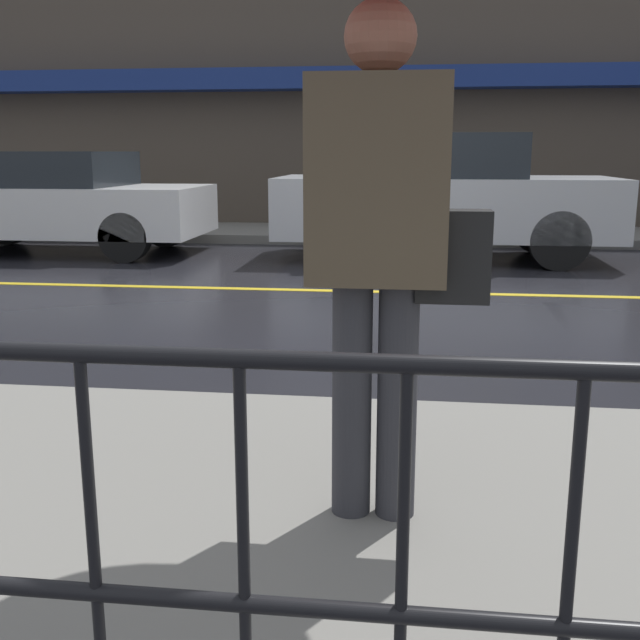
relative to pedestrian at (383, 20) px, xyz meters
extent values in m
plane|color=black|center=(-0.34, 5.04, -1.79)|extent=(80.00, 80.00, 0.00)
cube|color=gray|center=(-0.34, -0.10, -1.72)|extent=(28.00, 2.70, 0.14)
cube|color=gray|center=(-0.34, 9.89, -1.72)|extent=(28.00, 2.11, 0.14)
cube|color=gold|center=(-0.34, 5.04, -1.78)|extent=(25.20, 0.12, 0.01)
cube|color=#4C4238|center=(-0.34, 11.09, 0.68)|extent=(28.00, 0.30, 4.94)
cube|color=navy|center=(-0.34, 10.67, 0.81)|extent=(16.80, 0.55, 0.35)
cylinder|color=black|center=(-0.34, -1.20, -0.76)|extent=(12.00, 0.04, 0.04)
cylinder|color=black|center=(-0.34, -1.20, -1.25)|extent=(12.00, 0.04, 0.04)
cylinder|color=black|center=(-0.49, -1.20, -1.20)|extent=(0.02, 0.02, 0.89)
cylinder|color=black|center=(-0.19, -1.20, -1.20)|extent=(0.02, 0.02, 0.89)
cylinder|color=black|center=(0.11, -1.20, -1.20)|extent=(0.02, 0.02, 0.89)
cylinder|color=black|center=(0.41, -1.20, -1.20)|extent=(0.02, 0.02, 0.89)
cylinder|color=#333338|center=(-0.08, 0.00, -1.23)|extent=(0.14, 0.14, 0.83)
cylinder|color=#333338|center=(0.07, 0.00, -1.23)|extent=(0.14, 0.14, 0.83)
cube|color=brown|center=(-0.01, 0.00, -0.49)|extent=(0.45, 0.27, 0.66)
sphere|color=#B26C52|center=(-0.01, 0.00, -0.05)|extent=(0.23, 0.23, 0.23)
cylinder|color=#262628|center=(-0.01, 0.00, -0.12)|extent=(0.02, 0.02, 0.74)
cube|color=black|center=(0.24, 0.00, -0.73)|extent=(0.24, 0.12, 0.30)
cube|color=silver|center=(-4.81, 7.56, -1.19)|extent=(4.06, 1.85, 0.66)
cube|color=#1E2328|center=(-4.97, 7.56, -0.62)|extent=(2.11, 1.70, 0.47)
cylinder|color=black|center=(-3.55, 8.37, -1.47)|extent=(0.65, 0.22, 0.65)
cylinder|color=black|center=(-3.55, 6.74, -1.47)|extent=(0.65, 0.22, 0.65)
cylinder|color=black|center=(-6.06, 8.37, -1.47)|extent=(0.65, 0.22, 0.65)
cube|color=#B2B5BA|center=(0.51, 7.56, -1.10)|extent=(4.33, 1.83, 0.77)
cube|color=#1E2328|center=(0.34, 7.56, -0.44)|extent=(2.25, 1.68, 0.54)
cylinder|color=black|center=(1.86, 8.36, -1.43)|extent=(0.72, 0.22, 0.72)
cylinder|color=black|center=(1.86, 6.75, -1.43)|extent=(0.72, 0.22, 0.72)
cylinder|color=black|center=(-0.83, 8.36, -1.43)|extent=(0.72, 0.22, 0.72)
cylinder|color=black|center=(-0.83, 6.75, -1.43)|extent=(0.72, 0.22, 0.72)
camera|label=1|loc=(0.11, -2.46, -0.40)|focal=42.00mm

